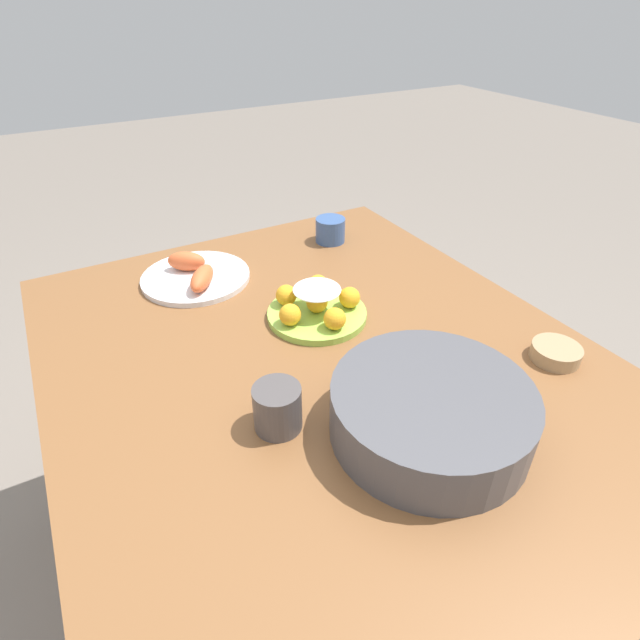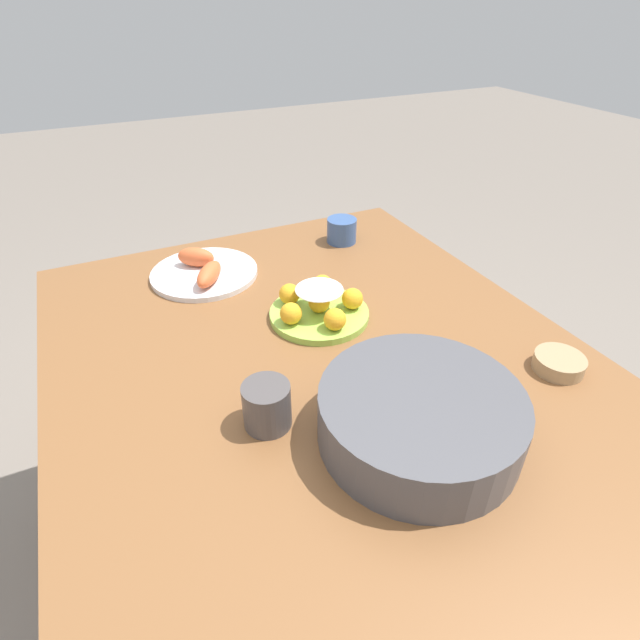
# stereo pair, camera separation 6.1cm
# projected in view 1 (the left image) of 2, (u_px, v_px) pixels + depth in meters

# --- Properties ---
(ground_plane) EXTENTS (12.00, 12.00, 0.00)m
(ground_plane) POSITION_uv_depth(u_px,v_px,m) (322.00, 564.00, 1.46)
(ground_plane) COLOR slate
(dining_table) EXTENTS (1.29, 1.05, 0.78)m
(dining_table) POSITION_uv_depth(u_px,v_px,m) (323.00, 391.00, 1.08)
(dining_table) COLOR brown
(dining_table) RESTS_ON ground_plane
(cake_plate) EXTENTS (0.23, 0.23, 0.08)m
(cake_plate) POSITION_uv_depth(u_px,v_px,m) (317.00, 306.00, 1.12)
(cake_plate) COLOR #99CC4C
(cake_plate) RESTS_ON dining_table
(serving_bowl) EXTENTS (0.33, 0.33, 0.09)m
(serving_bowl) POSITION_uv_depth(u_px,v_px,m) (431.00, 410.00, 0.82)
(serving_bowl) COLOR #4C4C51
(serving_bowl) RESTS_ON dining_table
(sauce_bowl) EXTENTS (0.10, 0.10, 0.03)m
(sauce_bowl) POSITION_uv_depth(u_px,v_px,m) (556.00, 352.00, 1.00)
(sauce_bowl) COLOR tan
(sauce_bowl) RESTS_ON dining_table
(seafood_platter) EXTENTS (0.27, 0.27, 0.07)m
(seafood_platter) POSITION_uv_depth(u_px,v_px,m) (195.00, 275.00, 1.27)
(seafood_platter) COLOR silver
(seafood_platter) RESTS_ON dining_table
(cup_near) EXTENTS (0.08, 0.08, 0.08)m
(cup_near) POSITION_uv_depth(u_px,v_px,m) (278.00, 408.00, 0.84)
(cup_near) COLOR #4C4747
(cup_near) RESTS_ON dining_table
(cup_far) EXTENTS (0.09, 0.09, 0.07)m
(cup_far) POSITION_uv_depth(u_px,v_px,m) (330.00, 230.00, 1.45)
(cup_far) COLOR #38568E
(cup_far) RESTS_ON dining_table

